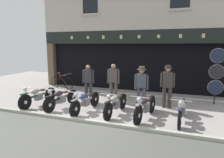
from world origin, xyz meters
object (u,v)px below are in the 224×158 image
(motorcycle_center, at_px, (116,103))
(motorcycle_far_left, at_px, (38,96))
(shopkeeper_center, at_px, (113,81))
(motorcycle_center_right, at_px, (145,107))
(tyre_sign_pole, at_px, (217,72))
(advert_board_near, at_px, (90,61))
(salesman_left, at_px, (88,81))
(assistant_far_right, at_px, (167,84))
(motorcycle_left, at_px, (61,98))
(leaning_bicycle, at_px, (62,82))
(motorcycle_center_left, at_px, (85,101))
(motorcycle_right, at_px, (182,110))
(salesman_right, at_px, (141,85))

(motorcycle_center, bearing_deg, motorcycle_far_left, 4.11)
(shopkeeper_center, bearing_deg, motorcycle_center_right, 130.59)
(shopkeeper_center, height_order, tyre_sign_pole, tyre_sign_pole)
(motorcycle_center, relative_size, motorcycle_center_right, 0.99)
(tyre_sign_pole, xyz_separation_m, advert_board_near, (-6.67, 1.60, 0.21))
(salesman_left, distance_m, assistant_far_right, 3.44)
(motorcycle_left, relative_size, motorcycle_center_right, 0.97)
(motorcycle_far_left, bearing_deg, leaning_bicycle, -67.75)
(motorcycle_center_left, bearing_deg, salesman_left, -64.25)
(motorcycle_right, xyz_separation_m, shopkeeper_center, (-3.01, 1.70, 0.52))
(motorcycle_right, xyz_separation_m, salesman_left, (-4.05, 1.25, 0.49))
(salesman_right, bearing_deg, assistant_far_right, -169.27)
(advert_board_near, distance_m, leaning_bicycle, 2.09)
(assistant_far_right, distance_m, advert_board_near, 5.56)
(motorcycle_center, xyz_separation_m, advert_board_near, (-3.12, 4.26, 1.18))
(motorcycle_far_left, xyz_separation_m, assistant_far_right, (5.12, 1.55, 0.54))
(motorcycle_right, height_order, shopkeeper_center, shopkeeper_center)
(motorcycle_right, distance_m, assistant_far_right, 1.68)
(motorcycle_far_left, height_order, motorcycle_center_left, motorcycle_far_left)
(tyre_sign_pole, relative_size, advert_board_near, 2.25)
(tyre_sign_pole, xyz_separation_m, leaning_bicycle, (-8.03, 0.58, -1.01))
(motorcycle_far_left, bearing_deg, motorcycle_center_left, -176.13)
(leaning_bicycle, bearing_deg, assistant_far_right, 88.04)
(salesman_right, bearing_deg, salesman_left, -8.42)
(salesman_right, bearing_deg, motorcycle_center, 54.58)
(motorcycle_center_right, bearing_deg, motorcycle_far_left, 7.92)
(motorcycle_right, xyz_separation_m, advert_board_near, (-5.41, 4.21, 1.18))
(motorcycle_center, height_order, tyre_sign_pole, tyre_sign_pole)
(assistant_far_right, xyz_separation_m, leaning_bicycle, (-6.15, 1.73, -0.59))
(motorcycle_left, xyz_separation_m, salesman_left, (0.56, 1.32, 0.50))
(advert_board_near, bearing_deg, motorcycle_right, -37.87)
(motorcycle_center_left, bearing_deg, motorcycle_right, -174.19)
(motorcycle_far_left, bearing_deg, tyre_sign_pole, -154.09)
(salesman_left, bearing_deg, motorcycle_left, 63.39)
(salesman_right, relative_size, advert_board_near, 1.57)
(motorcycle_right, bearing_deg, motorcycle_center_right, 8.91)
(motorcycle_center_right, xyz_separation_m, tyre_sign_pole, (2.45, 2.72, 0.96))
(motorcycle_center_left, xyz_separation_m, shopkeeper_center, (0.48, 1.83, 0.52))
(motorcycle_far_left, height_order, motorcycle_left, motorcycle_far_left)
(assistant_far_right, height_order, leaning_bicycle, assistant_far_right)
(motorcycle_right, bearing_deg, motorcycle_far_left, 4.48)
(motorcycle_far_left, height_order, assistant_far_right, assistant_far_right)
(shopkeeper_center, height_order, advert_board_near, advert_board_near)
(shopkeeper_center, distance_m, leaning_bicycle, 4.09)
(salesman_right, height_order, leaning_bicycle, salesman_right)
(motorcycle_right, distance_m, salesman_left, 4.27)
(shopkeeper_center, distance_m, tyre_sign_pole, 4.38)
(motorcycle_center_right, bearing_deg, motorcycle_center, 5.15)
(assistant_far_right, height_order, tyre_sign_pole, tyre_sign_pole)
(motorcycle_center_left, bearing_deg, assistant_far_right, -147.30)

